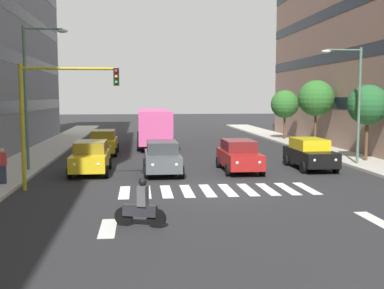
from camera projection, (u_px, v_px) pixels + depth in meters
The scene contains 19 objects.
ground_plane at pixel (218, 190), 20.60m from camera, with size 180.00×180.00×0.00m, color #262628.
building_left_block_0 at pixel (366, 39), 40.22m from camera, with size 8.38×25.13×17.97m.
crosswalk_markings at pixel (218, 190), 20.60m from camera, with size 8.55×2.80×0.01m.
lane_arrow_0 at pixel (375, 220), 15.66m from camera, with size 0.50×2.20×0.01m, color silver.
lane_arrow_1 at pixel (108, 228), 14.67m from camera, with size 0.50×2.20×0.01m, color silver.
car_0 at pixel (310, 153), 26.62m from camera, with size 2.02×4.44×1.72m.
car_1 at pixel (239, 155), 25.74m from camera, with size 2.02×4.44×1.72m.
car_2 at pixel (162, 157), 24.96m from camera, with size 2.02×4.44×1.72m.
car_3 at pixel (91, 157), 25.04m from camera, with size 2.02×4.44×1.72m.
car_row2_0 at pixel (103, 142), 33.24m from camera, with size 2.02×4.44×1.72m.
bus_behind_traffic at pixel (154, 124), 38.83m from camera, with size 2.78×10.50×3.00m.
motorcycle_with_rider at pixel (141, 207), 14.80m from camera, with size 1.64×0.66×1.57m.
traffic_light_gantry at pixel (51, 106), 20.30m from camera, with size 4.25×0.36×5.50m.
street_lamp_left at pixel (353, 94), 27.30m from camera, with size 2.45×0.28×6.76m.
street_lamp_right at pixel (32, 85), 25.06m from camera, with size 2.37×0.28×7.67m.
street_tree_1 at pixel (368, 105), 28.82m from camera, with size 2.47×2.47×4.68m.
street_tree_2 at pixel (316, 98), 36.52m from camera, with size 2.80×2.80×5.22m.
street_tree_3 at pixel (285, 104), 43.57m from camera, with size 2.59×2.59×4.54m.
pedestrian_waiting at pixel (2, 165), 21.29m from camera, with size 0.36×0.24×1.63m.
Camera 1 is at (3.40, 20.03, 4.10)m, focal length 43.97 mm.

